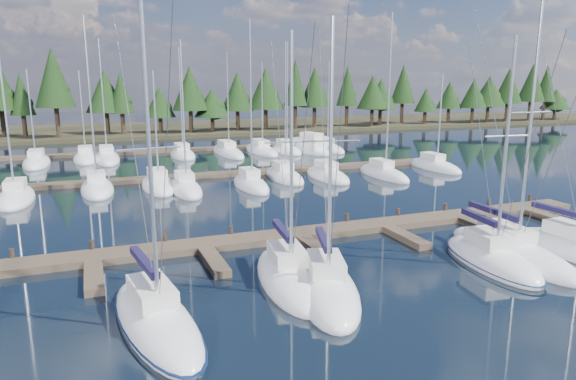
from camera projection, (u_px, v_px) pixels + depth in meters
name	position (u px, v px, depth m)	size (l,w,h in m)	color
ground	(243.00, 197.00, 43.06)	(260.00, 260.00, 0.00)	black
far_shore	(155.00, 129.00, 97.68)	(220.00, 30.00, 0.60)	#322E1C
main_dock	(301.00, 237.00, 31.49)	(44.00, 6.13, 0.90)	brown
back_docks	(197.00, 161.00, 60.86)	(50.00, 21.80, 0.40)	brown
front_sailboat_1	(156.00, 320.00, 20.53)	(3.97, 9.59, 13.15)	white
front_sailboat_2	(327.00, 289.00, 23.54)	(5.00, 8.44, 13.00)	white
front_sailboat_3	(289.00, 277.00, 24.94)	(3.82, 8.56, 12.58)	white
front_sailboat_4	(491.00, 259.00, 27.45)	(3.84, 8.12, 12.57)	white
front_sailboat_5	(510.00, 252.00, 28.56)	(3.14, 9.65, 14.59)	white
front_sailboat_6	(574.00, 249.00, 29.05)	(3.21, 8.19, 13.26)	white
back_sailboat_rows	(206.00, 166.00, 57.00)	(47.64, 31.71, 16.83)	white
motor_yacht_right	(310.00, 149.00, 69.10)	(5.09, 9.41, 4.48)	white
tree_line	(167.00, 93.00, 87.66)	(183.79, 11.14, 14.01)	black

